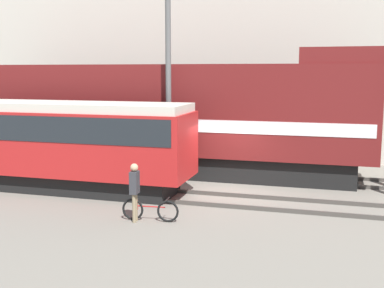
# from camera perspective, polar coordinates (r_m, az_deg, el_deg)

# --- Properties ---
(ground_plane) EXTENTS (120.00, 120.00, 0.00)m
(ground_plane) POSITION_cam_1_polar(r_m,az_deg,el_deg) (17.95, 3.89, -5.69)
(ground_plane) COLOR slate
(track_near) EXTENTS (60.00, 1.51, 0.14)m
(track_near) POSITION_cam_1_polar(r_m,az_deg,el_deg) (16.67, 2.91, -6.56)
(track_near) COLOR #47423D
(track_near) RESTS_ON ground
(track_far) EXTENTS (60.00, 1.51, 0.14)m
(track_far) POSITION_cam_1_polar(r_m,az_deg,el_deg) (20.49, 5.49, -3.70)
(track_far) COLOR #47423D
(track_far) RESTS_ON ground
(building_backdrop) EXTENTS (37.48, 6.00, 14.26)m
(building_backdrop) POSITION_cam_1_polar(r_m,az_deg,el_deg) (27.43, 8.66, 14.18)
(building_backdrop) COLOR beige
(building_backdrop) RESTS_ON ground
(freight_locomotive) EXTENTS (18.39, 3.04, 5.31)m
(freight_locomotive) POSITION_cam_1_polar(r_m,az_deg,el_deg) (21.07, -4.08, 3.28)
(freight_locomotive) COLOR black
(freight_locomotive) RESTS_ON ground
(streetcar) EXTENTS (10.31, 2.54, 3.30)m
(streetcar) POSITION_cam_1_polar(r_m,az_deg,el_deg) (18.66, -15.77, 0.46)
(streetcar) COLOR black
(streetcar) RESTS_ON ground
(bicycle) EXTENTS (1.74, 0.44, 0.72)m
(bicycle) POSITION_cam_1_polar(r_m,az_deg,el_deg) (14.51, -4.97, -7.82)
(bicycle) COLOR black
(bicycle) RESTS_ON ground
(person) EXTENTS (0.25, 0.38, 1.76)m
(person) POSITION_cam_1_polar(r_m,az_deg,el_deg) (14.30, -6.83, -5.01)
(person) COLOR #8C7A5B
(person) RESTS_ON ground
(utility_pole_left) EXTENTS (0.21, 0.21, 9.97)m
(utility_pole_left) POSITION_cam_1_polar(r_m,az_deg,el_deg) (18.69, -2.83, 10.32)
(utility_pole_left) COLOR #595959
(utility_pole_left) RESTS_ON ground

